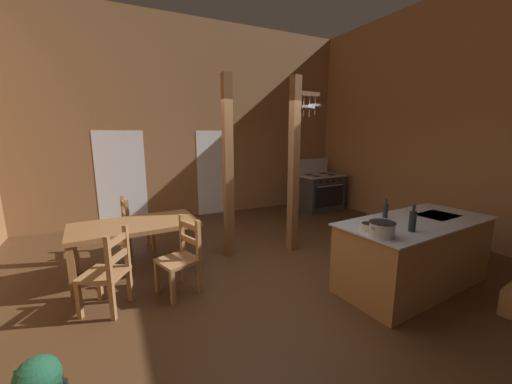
{
  "coord_description": "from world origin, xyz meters",
  "views": [
    {
      "loc": [
        -1.94,
        -3.43,
        1.99
      ],
      "look_at": [
        0.21,
        0.92,
        1.04
      ],
      "focal_mm": 20.97,
      "sensor_mm": 36.0,
      "label": 1
    }
  ],
  "objects_px": {
    "stove_range": "(319,192)",
    "bottle_tall_on_counter": "(385,210)",
    "ladderback_chair_by_post": "(108,273)",
    "ladderback_chair_at_table_end": "(135,225)",
    "bottle_short_on_counter": "(413,221)",
    "dining_table": "(135,229)",
    "mixing_bowl_on_counter": "(369,227)",
    "ladderback_chair_near_window": "(181,258)",
    "kitchen_island": "(413,253)",
    "stockpot_on_counter": "(382,229)"
  },
  "relations": [
    {
      "from": "ladderback_chair_near_window",
      "to": "mixing_bowl_on_counter",
      "type": "relative_size",
      "value": 4.44
    },
    {
      "from": "ladderback_chair_by_post",
      "to": "bottle_tall_on_counter",
      "type": "distance_m",
      "value": 3.48
    },
    {
      "from": "mixing_bowl_on_counter",
      "to": "bottle_tall_on_counter",
      "type": "relative_size",
      "value": 0.86
    },
    {
      "from": "ladderback_chair_at_table_end",
      "to": "stockpot_on_counter",
      "type": "height_order",
      "value": "stockpot_on_counter"
    },
    {
      "from": "kitchen_island",
      "to": "mixing_bowl_on_counter",
      "type": "height_order",
      "value": "mixing_bowl_on_counter"
    },
    {
      "from": "kitchen_island",
      "to": "ladderback_chair_near_window",
      "type": "bearing_deg",
      "value": 156.74
    },
    {
      "from": "dining_table",
      "to": "ladderback_chair_by_post",
      "type": "xyz_separation_m",
      "value": [
        -0.37,
        -0.87,
        -0.2
      ]
    },
    {
      "from": "ladderback_chair_at_table_end",
      "to": "bottle_short_on_counter",
      "type": "relative_size",
      "value": 3.04
    },
    {
      "from": "ladderback_chair_by_post",
      "to": "bottle_short_on_counter",
      "type": "distance_m",
      "value": 3.48
    },
    {
      "from": "bottle_tall_on_counter",
      "to": "ladderback_chair_at_table_end",
      "type": "bearing_deg",
      "value": 137.98
    },
    {
      "from": "ladderback_chair_near_window",
      "to": "bottle_tall_on_counter",
      "type": "distance_m",
      "value": 2.72
    },
    {
      "from": "stove_range",
      "to": "bottle_short_on_counter",
      "type": "xyz_separation_m",
      "value": [
        -1.89,
        -4.06,
        0.54
      ]
    },
    {
      "from": "bottle_tall_on_counter",
      "to": "bottle_short_on_counter",
      "type": "height_order",
      "value": "bottle_short_on_counter"
    },
    {
      "from": "dining_table",
      "to": "bottle_tall_on_counter",
      "type": "relative_size",
      "value": 7.01
    },
    {
      "from": "kitchen_island",
      "to": "stockpot_on_counter",
      "type": "distance_m",
      "value": 1.08
    },
    {
      "from": "dining_table",
      "to": "bottle_short_on_counter",
      "type": "distance_m",
      "value": 3.6
    },
    {
      "from": "kitchen_island",
      "to": "stove_range",
      "type": "distance_m",
      "value": 4.05
    },
    {
      "from": "dining_table",
      "to": "stove_range",
      "type": "bearing_deg",
      "value": 20.96
    },
    {
      "from": "mixing_bowl_on_counter",
      "to": "stockpot_on_counter",
      "type": "bearing_deg",
      "value": -103.6
    },
    {
      "from": "ladderback_chair_at_table_end",
      "to": "bottle_short_on_counter",
      "type": "height_order",
      "value": "bottle_short_on_counter"
    },
    {
      "from": "kitchen_island",
      "to": "dining_table",
      "type": "height_order",
      "value": "kitchen_island"
    },
    {
      "from": "stove_range",
      "to": "bottle_tall_on_counter",
      "type": "distance_m",
      "value": 3.95
    },
    {
      "from": "stove_range",
      "to": "ladderback_chair_at_table_end",
      "type": "height_order",
      "value": "stove_range"
    },
    {
      "from": "bottle_tall_on_counter",
      "to": "bottle_short_on_counter",
      "type": "relative_size",
      "value": 0.8
    },
    {
      "from": "ladderback_chair_by_post",
      "to": "bottle_short_on_counter",
      "type": "height_order",
      "value": "bottle_short_on_counter"
    },
    {
      "from": "ladderback_chair_by_post",
      "to": "ladderback_chair_at_table_end",
      "type": "distance_m",
      "value": 1.8
    },
    {
      "from": "mixing_bowl_on_counter",
      "to": "bottle_short_on_counter",
      "type": "relative_size",
      "value": 0.69
    },
    {
      "from": "bottle_short_on_counter",
      "to": "ladderback_chair_by_post",
      "type": "bearing_deg",
      "value": 155.82
    },
    {
      "from": "bottle_short_on_counter",
      "to": "dining_table",
      "type": "bearing_deg",
      "value": 140.51
    },
    {
      "from": "ladderback_chair_by_post",
      "to": "ladderback_chair_at_table_end",
      "type": "xyz_separation_m",
      "value": [
        0.42,
        1.75,
        0.0
      ]
    },
    {
      "from": "ladderback_chair_near_window",
      "to": "bottle_short_on_counter",
      "type": "bearing_deg",
      "value": -32.31
    },
    {
      "from": "kitchen_island",
      "to": "bottle_short_on_counter",
      "type": "relative_size",
      "value": 7.15
    },
    {
      "from": "ladderback_chair_at_table_end",
      "to": "bottle_tall_on_counter",
      "type": "xyz_separation_m",
      "value": [
        2.91,
        -2.62,
        0.54
      ]
    },
    {
      "from": "ladderback_chair_at_table_end",
      "to": "bottle_tall_on_counter",
      "type": "relative_size",
      "value": 3.81
    },
    {
      "from": "stockpot_on_counter",
      "to": "bottle_tall_on_counter",
      "type": "distance_m",
      "value": 0.81
    },
    {
      "from": "bottle_tall_on_counter",
      "to": "bottle_short_on_counter",
      "type": "bearing_deg",
      "value": -109.73
    },
    {
      "from": "stove_range",
      "to": "dining_table",
      "type": "bearing_deg",
      "value": -159.04
    },
    {
      "from": "dining_table",
      "to": "ladderback_chair_near_window",
      "type": "bearing_deg",
      "value": -60.69
    },
    {
      "from": "kitchen_island",
      "to": "stockpot_on_counter",
      "type": "xyz_separation_m",
      "value": [
        -0.91,
        -0.24,
        0.53
      ]
    },
    {
      "from": "kitchen_island",
      "to": "ladderback_chair_by_post",
      "type": "xyz_separation_m",
      "value": [
        -3.6,
        1.14,
        0.0
      ]
    },
    {
      "from": "dining_table",
      "to": "bottle_short_on_counter",
      "type": "bearing_deg",
      "value": -39.49
    },
    {
      "from": "mixing_bowl_on_counter",
      "to": "kitchen_island",
      "type": "bearing_deg",
      "value": 0.77
    },
    {
      "from": "dining_table",
      "to": "mixing_bowl_on_counter",
      "type": "height_order",
      "value": "mixing_bowl_on_counter"
    },
    {
      "from": "kitchen_island",
      "to": "dining_table",
      "type": "bearing_deg",
      "value": 148.08
    },
    {
      "from": "stove_range",
      "to": "dining_table",
      "type": "distance_m",
      "value": 4.99
    },
    {
      "from": "stove_range",
      "to": "stockpot_on_counter",
      "type": "bearing_deg",
      "value": -120.03
    },
    {
      "from": "ladderback_chair_by_post",
      "to": "bottle_tall_on_counter",
      "type": "relative_size",
      "value": 3.81
    },
    {
      "from": "dining_table",
      "to": "ladderback_chair_near_window",
      "type": "xyz_separation_m",
      "value": [
        0.46,
        -0.82,
        -0.2
      ]
    },
    {
      "from": "dining_table",
      "to": "bottle_short_on_counter",
      "type": "height_order",
      "value": "bottle_short_on_counter"
    },
    {
      "from": "dining_table",
      "to": "stockpot_on_counter",
      "type": "distance_m",
      "value": 3.25
    }
  ]
}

